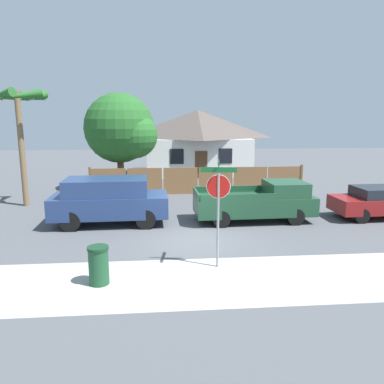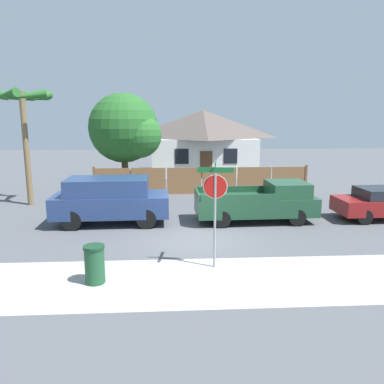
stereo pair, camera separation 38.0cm
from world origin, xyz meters
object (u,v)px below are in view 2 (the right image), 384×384
object	(u,v)px
orange_pickup	(260,202)
parked_sedan	(383,203)
red_suv	(111,199)
trash_bin	(95,264)
house	(203,141)
stop_sign	(215,196)
oak_tree	(127,130)
palm_tree	(23,106)

from	to	relation	value
orange_pickup	parked_sedan	size ratio (longest dim) A/B	1.22
red_suv	trash_bin	xyz separation A→B (m)	(0.45, -5.81, -0.52)
house	red_suv	size ratio (longest dim) A/B	1.79
stop_sign	oak_tree	bearing A→B (deg)	115.46
palm_tree	parked_sedan	size ratio (longest dim) A/B	1.37
trash_bin	red_suv	bearing A→B (deg)	94.39
house	trash_bin	bearing A→B (deg)	-102.98
trash_bin	parked_sedan	bearing A→B (deg)	27.19
red_suv	orange_pickup	distance (m)	6.31
oak_tree	red_suv	world-z (taller)	oak_tree
orange_pickup	stop_sign	size ratio (longest dim) A/B	1.60
trash_bin	palm_tree	bearing A→B (deg)	118.05
red_suv	trash_bin	distance (m)	5.85
orange_pickup	oak_tree	bearing A→B (deg)	128.91
oak_tree	trash_bin	world-z (taller)	oak_tree
oak_tree	orange_pickup	bearing A→B (deg)	-49.62
palm_tree	trash_bin	bearing A→B (deg)	-61.95
stop_sign	red_suv	bearing A→B (deg)	135.76
house	oak_tree	bearing A→B (deg)	-126.73
house	oak_tree	size ratio (longest dim) A/B	1.46
parked_sedan	stop_sign	bearing A→B (deg)	-149.87
parked_sedan	stop_sign	size ratio (longest dim) A/B	1.32
palm_tree	stop_sign	distance (m)	12.39
red_suv	parked_sedan	bearing A→B (deg)	-1.47
red_suv	parked_sedan	xyz separation A→B (m)	(11.76, -0.00, -0.33)
oak_tree	orange_pickup	size ratio (longest dim) A/B	1.15
oak_tree	red_suv	size ratio (longest dim) A/B	1.22
red_suv	stop_sign	size ratio (longest dim) A/B	1.51
oak_tree	palm_tree	distance (m)	6.05
house	red_suv	xyz separation A→B (m)	(-5.12, -14.47, -1.53)
oak_tree	red_suv	distance (m)	7.95
palm_tree	trash_bin	distance (m)	11.69
house	red_suv	bearing A→B (deg)	-109.49
house	parked_sedan	distance (m)	16.03
red_suv	orange_pickup	world-z (taller)	red_suv
palm_tree	red_suv	distance (m)	7.12
orange_pickup	red_suv	bearing A→B (deg)	178.59
red_suv	trash_bin	bearing A→B (deg)	-87.08
stop_sign	palm_tree	bearing A→B (deg)	142.43
red_suv	orange_pickup	xyz separation A→B (m)	(6.31, 0.01, -0.22)
parked_sedan	trash_bin	world-z (taller)	parked_sedan
oak_tree	house	bearing A→B (deg)	53.27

